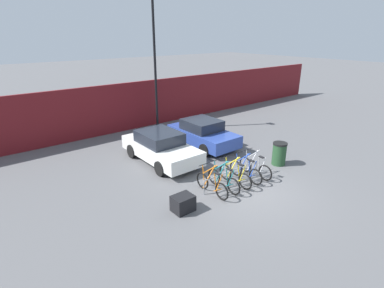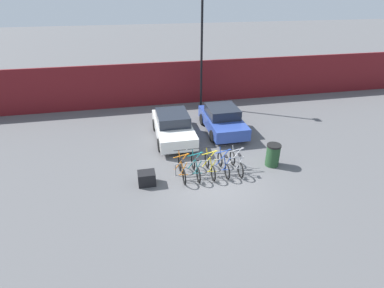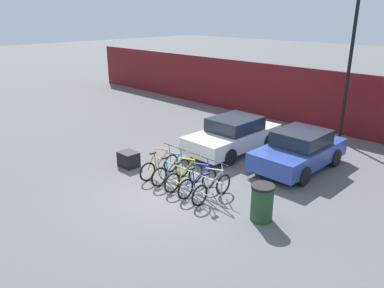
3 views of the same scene
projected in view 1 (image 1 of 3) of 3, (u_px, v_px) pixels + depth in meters
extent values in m
plane|color=#59595B|center=(246.00, 189.00, 11.41)|extent=(120.00, 120.00, 0.00)
cube|color=maroon|center=(127.00, 107.00, 17.87)|extent=(36.00, 0.16, 2.84)
cylinder|color=gray|center=(232.00, 170.00, 11.66)|extent=(2.90, 0.04, 0.04)
cylinder|color=gray|center=(204.00, 188.00, 10.91)|extent=(0.04, 0.04, 0.55)
cylinder|color=gray|center=(256.00, 167.00, 12.60)|extent=(0.04, 0.04, 0.55)
torus|color=black|center=(222.00, 191.00, 10.54)|extent=(0.06, 0.66, 0.66)
torus|color=black|center=(202.00, 181.00, 11.31)|extent=(0.06, 0.66, 0.66)
cylinder|color=orange|center=(209.00, 177.00, 10.93)|extent=(0.60, 0.04, 0.76)
cylinder|color=orange|center=(210.00, 169.00, 10.78)|extent=(0.68, 0.04, 0.16)
cylinder|color=orange|center=(215.00, 181.00, 10.70)|extent=(0.14, 0.04, 0.63)
cylinder|color=orange|center=(219.00, 183.00, 10.55)|extent=(0.32, 0.03, 0.58)
cylinder|color=orange|center=(218.00, 190.00, 10.69)|extent=(0.40, 0.03, 0.08)
cylinder|color=orange|center=(203.00, 173.00, 11.16)|extent=(0.12, 0.04, 0.69)
cylinder|color=black|center=(204.00, 164.00, 11.00)|extent=(0.52, 0.03, 0.03)
cube|color=black|center=(217.00, 174.00, 10.51)|extent=(0.10, 0.22, 0.05)
torus|color=black|center=(234.00, 186.00, 10.88)|extent=(0.06, 0.66, 0.66)
torus|color=black|center=(214.00, 176.00, 11.65)|extent=(0.06, 0.66, 0.66)
cylinder|color=#197A7F|center=(221.00, 172.00, 11.27)|extent=(0.60, 0.04, 0.76)
cylinder|color=#197A7F|center=(222.00, 165.00, 11.12)|extent=(0.68, 0.04, 0.16)
cylinder|color=#197A7F|center=(227.00, 177.00, 11.05)|extent=(0.14, 0.04, 0.63)
cylinder|color=#197A7F|center=(231.00, 178.00, 10.89)|extent=(0.32, 0.03, 0.58)
cylinder|color=#197A7F|center=(230.00, 185.00, 11.04)|extent=(0.40, 0.03, 0.08)
cylinder|color=#197A7F|center=(215.00, 169.00, 11.50)|extent=(0.12, 0.04, 0.69)
cylinder|color=black|center=(216.00, 160.00, 11.34)|extent=(0.52, 0.03, 0.03)
cube|color=black|center=(229.00, 169.00, 10.86)|extent=(0.10, 0.22, 0.05)
torus|color=black|center=(245.00, 181.00, 11.25)|extent=(0.06, 0.66, 0.66)
torus|color=black|center=(225.00, 172.00, 12.02)|extent=(0.06, 0.66, 0.66)
cylinder|color=yellow|center=(232.00, 168.00, 11.64)|extent=(0.60, 0.04, 0.76)
cylinder|color=yellow|center=(234.00, 161.00, 11.49)|extent=(0.68, 0.04, 0.16)
cylinder|color=yellow|center=(239.00, 172.00, 11.41)|extent=(0.14, 0.04, 0.63)
cylinder|color=yellow|center=(243.00, 173.00, 11.26)|extent=(0.32, 0.03, 0.58)
cylinder|color=yellow|center=(241.00, 180.00, 11.40)|extent=(0.40, 0.03, 0.08)
cylinder|color=yellow|center=(227.00, 164.00, 11.86)|extent=(0.12, 0.04, 0.69)
cylinder|color=black|center=(228.00, 156.00, 11.71)|extent=(0.52, 0.03, 0.03)
cube|color=black|center=(241.00, 165.00, 11.22)|extent=(0.10, 0.22, 0.05)
torus|color=black|center=(256.00, 177.00, 11.60)|extent=(0.06, 0.66, 0.66)
torus|color=black|center=(236.00, 168.00, 12.37)|extent=(0.06, 0.66, 0.66)
cylinder|color=#284CB7|center=(243.00, 164.00, 11.99)|extent=(0.60, 0.04, 0.76)
cylinder|color=#284CB7|center=(244.00, 157.00, 11.84)|extent=(0.68, 0.04, 0.16)
cylinder|color=#284CB7|center=(249.00, 168.00, 11.76)|extent=(0.14, 0.04, 0.63)
cylinder|color=#284CB7|center=(253.00, 169.00, 11.61)|extent=(0.32, 0.03, 0.58)
cylinder|color=#284CB7|center=(252.00, 176.00, 11.76)|extent=(0.40, 0.03, 0.08)
cylinder|color=#284CB7|center=(237.00, 161.00, 12.22)|extent=(0.12, 0.04, 0.69)
cylinder|color=black|center=(238.00, 153.00, 12.06)|extent=(0.52, 0.03, 0.03)
cube|color=black|center=(252.00, 161.00, 11.58)|extent=(0.10, 0.22, 0.05)
torus|color=black|center=(265.00, 173.00, 11.94)|extent=(0.06, 0.66, 0.66)
torus|color=black|center=(245.00, 164.00, 12.71)|extent=(0.06, 0.66, 0.66)
cylinder|color=#B7B7BC|center=(253.00, 160.00, 12.33)|extent=(0.60, 0.04, 0.76)
cylinder|color=#B7B7BC|center=(254.00, 154.00, 12.18)|extent=(0.68, 0.04, 0.16)
cylinder|color=#B7B7BC|center=(259.00, 164.00, 12.10)|extent=(0.14, 0.04, 0.63)
cylinder|color=#B7B7BC|center=(263.00, 165.00, 11.95)|extent=(0.32, 0.03, 0.58)
cylinder|color=#B7B7BC|center=(261.00, 172.00, 12.10)|extent=(0.40, 0.03, 0.08)
cylinder|color=#B7B7BC|center=(247.00, 157.00, 12.56)|extent=(0.12, 0.04, 0.69)
cylinder|color=black|center=(248.00, 149.00, 12.40)|extent=(0.52, 0.03, 0.03)
cube|color=black|center=(261.00, 157.00, 11.92)|extent=(0.10, 0.22, 0.05)
cube|color=silver|center=(161.00, 150.00, 13.66)|extent=(1.80, 4.24, 0.62)
cube|color=#1E232D|center=(159.00, 137.00, 13.54)|extent=(1.58, 1.95, 0.52)
cylinder|color=black|center=(132.00, 151.00, 14.15)|extent=(0.20, 0.64, 0.64)
cylinder|color=black|center=(162.00, 143.00, 15.15)|extent=(0.20, 0.64, 0.64)
cylinder|color=black|center=(160.00, 168.00, 12.35)|extent=(0.20, 0.64, 0.64)
cylinder|color=black|center=(192.00, 158.00, 13.35)|extent=(0.20, 0.64, 0.64)
cube|color=#2D479E|center=(203.00, 136.00, 15.50)|extent=(1.80, 3.91, 0.62)
cube|color=#1E232D|center=(202.00, 125.00, 15.38)|extent=(1.58, 1.80, 0.52)
cylinder|color=black|center=(177.00, 138.00, 15.92)|extent=(0.20, 0.64, 0.64)
cylinder|color=black|center=(201.00, 132.00, 16.92)|extent=(0.20, 0.64, 0.64)
cylinder|color=black|center=(205.00, 150.00, 14.26)|extent=(0.20, 0.64, 0.64)
cylinder|color=black|center=(230.00, 142.00, 15.26)|extent=(0.20, 0.64, 0.64)
cylinder|color=black|center=(155.00, 67.00, 17.16)|extent=(0.14, 0.14, 7.46)
cylinder|color=#234728|center=(279.00, 155.00, 13.35)|extent=(0.60, 0.60, 0.95)
cylinder|color=black|center=(280.00, 144.00, 13.17)|extent=(0.63, 0.63, 0.08)
cube|color=black|center=(183.00, 203.00, 9.91)|extent=(0.70, 0.56, 0.55)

